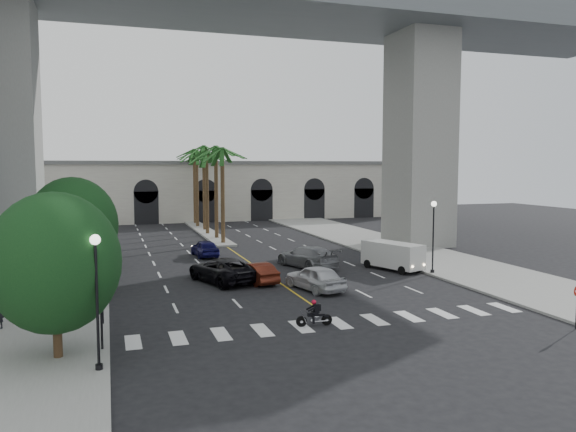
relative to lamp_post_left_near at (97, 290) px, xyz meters
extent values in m
plane|color=black|center=(11.40, 5.00, -3.22)|extent=(140.00, 140.00, 0.00)
cube|color=gray|center=(-3.60, 20.00, -3.15)|extent=(8.00, 100.00, 0.15)
cube|color=gray|center=(26.40, 20.00, -3.15)|extent=(8.00, 100.00, 0.15)
cube|color=gray|center=(11.40, 43.00, -3.12)|extent=(2.00, 24.00, 0.20)
cube|color=silver|center=(11.40, 60.00, 0.78)|extent=(70.00, 10.00, 8.00)
cube|color=slate|center=(11.40, 60.00, 5.03)|extent=(71.00, 10.50, 0.50)
cube|color=gray|center=(29.90, 27.00, 7.18)|extent=(5.00, 6.00, 20.80)
cube|color=gray|center=(-7.10, 27.00, 7.18)|extent=(5.00, 6.00, 20.80)
cube|color=slate|center=(16.40, 27.00, 18.78)|extent=(75.00, 13.00, 2.50)
cylinder|color=#47331E|center=(11.40, 33.00, 1.53)|extent=(0.40, 0.40, 9.50)
cylinder|color=#47331E|center=(11.50, 37.00, 1.68)|extent=(0.40, 0.40, 9.80)
cylinder|color=#47331E|center=(11.20, 41.00, 1.43)|extent=(0.40, 0.40, 9.30)
cylinder|color=#47331E|center=(11.55, 45.00, 1.83)|extent=(0.40, 0.40, 10.10)
cylinder|color=#47331E|center=(11.30, 49.00, 1.58)|extent=(0.40, 0.40, 9.60)
cylinder|color=#47331E|center=(11.60, 53.00, 1.73)|extent=(0.40, 0.40, 9.90)
cylinder|color=#382616|center=(-1.60, 2.00, -2.05)|extent=(0.36, 0.36, 2.34)
ellipsoid|color=black|center=(-1.60, 2.00, 0.81)|extent=(5.20, 5.20, 5.72)
cylinder|color=#382616|center=(-1.60, 15.00, -2.00)|extent=(0.36, 0.36, 2.45)
ellipsoid|color=black|center=(-1.60, 15.00, 0.99)|extent=(5.44, 5.44, 5.98)
cylinder|color=#382616|center=(-1.60, 27.00, -2.09)|extent=(0.36, 0.36, 2.27)
ellipsoid|color=black|center=(-1.60, 27.00, 0.68)|extent=(5.04, 5.04, 5.54)
cylinder|color=black|center=(0.00, 0.00, -3.04)|extent=(0.28, 0.28, 0.36)
cylinder|color=black|center=(0.00, 0.00, -0.62)|extent=(0.11, 0.11, 5.00)
sphere|color=white|center=(0.00, 0.00, 1.93)|extent=(0.40, 0.40, 0.40)
cylinder|color=black|center=(0.00, 21.00, -3.04)|extent=(0.28, 0.28, 0.36)
cylinder|color=black|center=(0.00, 21.00, -0.62)|extent=(0.11, 0.11, 5.00)
sphere|color=white|center=(0.00, 21.00, 1.93)|extent=(0.40, 0.40, 0.40)
cylinder|color=black|center=(22.80, 13.00, -3.04)|extent=(0.28, 0.28, 0.36)
cylinder|color=black|center=(22.80, 13.00, -0.62)|extent=(0.11, 0.11, 5.00)
sphere|color=white|center=(22.80, 13.00, 1.93)|extent=(0.40, 0.40, 0.40)
cylinder|color=black|center=(0.10, 2.50, -1.47)|extent=(0.10, 0.10, 3.50)
cube|color=black|center=(0.10, 2.50, 0.03)|extent=(0.25, 0.18, 0.80)
cylinder|color=black|center=(0.10, 6.50, -1.47)|extent=(0.10, 0.10, 3.50)
cube|color=black|center=(0.10, 6.50, 0.03)|extent=(0.25, 0.18, 0.80)
cylinder|color=black|center=(9.39, 3.44, -2.95)|extent=(0.55, 0.13, 0.54)
cylinder|color=black|center=(10.68, 3.34, -2.95)|extent=(0.55, 0.13, 0.54)
cube|color=silver|center=(10.08, 3.39, -2.88)|extent=(0.38, 0.28, 0.23)
cube|color=black|center=(9.95, 3.40, -2.63)|extent=(0.51, 0.24, 0.18)
cube|color=black|center=(10.35, 3.36, -2.66)|extent=(0.42, 0.25, 0.11)
cylinder|color=black|center=(9.59, 3.43, -2.43)|extent=(0.07, 0.50, 0.03)
cube|color=black|center=(10.14, 3.38, -2.32)|extent=(0.26, 0.36, 0.47)
cube|color=black|center=(10.29, 3.37, -2.28)|extent=(0.15, 0.28, 0.34)
sphere|color=red|center=(10.02, 3.39, -2.02)|extent=(0.23, 0.23, 0.23)
imported|color=silver|center=(12.90, 10.87, -2.41)|extent=(3.04, 5.08, 1.62)
imported|color=#531C10|center=(9.90, 14.22, -2.52)|extent=(2.34, 4.45, 1.39)
imported|color=black|center=(7.78, 15.10, -2.39)|extent=(4.53, 6.55, 1.66)
imported|color=slate|center=(15.12, 18.52, -2.37)|extent=(4.06, 6.29, 1.70)
imported|color=#11104C|center=(8.43, 26.11, -2.49)|extent=(2.11, 4.42, 1.46)
cube|color=silver|center=(20.90, 15.51, -2.04)|extent=(3.37, 5.23, 1.82)
cube|color=black|center=(21.68, 13.33, -1.81)|extent=(1.66, 0.78, 0.77)
cylinder|color=black|center=(20.67, 13.59, -2.90)|extent=(0.45, 0.68, 0.64)
cylinder|color=black|center=(22.29, 14.17, -2.90)|extent=(0.45, 0.68, 0.64)
cylinder|color=black|center=(19.51, 16.84, -2.90)|extent=(0.45, 0.68, 0.64)
cylinder|color=black|center=(21.13, 17.42, -2.90)|extent=(0.45, 0.68, 0.64)
imported|color=black|center=(-0.43, 11.94, -2.23)|extent=(1.03, 1.01, 1.68)
cylinder|color=black|center=(21.90, -1.02, -2.16)|extent=(0.05, 0.05, 2.11)
camera|label=1|loc=(0.49, -22.00, 4.71)|focal=35.00mm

